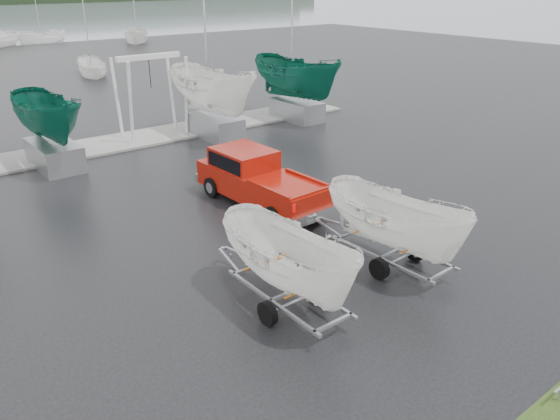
# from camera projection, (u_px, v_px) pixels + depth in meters

# --- Properties ---
(ground_plane) EXTENTS (120.00, 120.00, 0.00)m
(ground_plane) POSITION_uv_depth(u_px,v_px,m) (250.00, 244.00, 16.85)
(ground_plane) COLOR black
(ground_plane) RESTS_ON ground
(dock) EXTENTS (30.00, 3.00, 0.12)m
(dock) POSITION_uv_depth(u_px,v_px,m) (94.00, 147.00, 26.20)
(dock) COLOR gray
(dock) RESTS_ON ground
(pickup_truck) EXTENTS (2.22, 5.66, 1.86)m
(pickup_truck) POSITION_uv_depth(u_px,v_px,m) (256.00, 177.00, 19.56)
(pickup_truck) COLOR maroon
(pickup_truck) RESTS_ON ground
(trailer_hitched) EXTENTS (1.84, 3.64, 5.23)m
(trailer_hitched) POSITION_uv_depth(u_px,v_px,m) (400.00, 173.00, 14.42)
(trailer_hitched) COLOR #92959A
(trailer_hitched) RESTS_ON ground
(trailer_parked) EXTENTS (1.78, 3.61, 5.13)m
(trailer_parked) POSITION_uv_depth(u_px,v_px,m) (289.00, 206.00, 12.46)
(trailer_parked) COLOR #92959A
(trailer_parked) RESTS_ON ground
(boat_hoist) EXTENTS (3.30, 2.18, 4.12)m
(boat_hoist) POSITION_uv_depth(u_px,v_px,m) (151.00, 84.00, 27.03)
(boat_hoist) COLOR silver
(boat_hoist) RESTS_ON ground
(keelboat_1) EXTENTS (2.13, 3.20, 6.76)m
(keelboat_1) POSITION_uv_depth(u_px,v_px,m) (44.00, 90.00, 22.29)
(keelboat_1) COLOR #92959A
(keelboat_1) RESTS_ON ground
(keelboat_2) EXTENTS (2.50, 3.20, 10.67)m
(keelboat_2) POSITION_uv_depth(u_px,v_px,m) (212.00, 58.00, 26.42)
(keelboat_2) COLOR #92959A
(keelboat_2) RESTS_ON ground
(keelboat_3) EXTENTS (2.52, 3.20, 10.69)m
(keelboat_3) POSITION_uv_depth(u_px,v_px,m) (297.00, 48.00, 29.85)
(keelboat_3) COLOR #92959A
(keelboat_3) RESTS_ON ground
(moored_boat_2) EXTENTS (2.50, 2.54, 10.78)m
(moored_boat_2) POSITION_uv_depth(u_px,v_px,m) (93.00, 75.00, 45.31)
(moored_boat_2) COLOR white
(moored_boat_2) RESTS_ON ground
(moored_boat_3) EXTENTS (3.74, 3.77, 11.60)m
(moored_boat_3) POSITION_uv_depth(u_px,v_px,m) (138.00, 42.00, 68.03)
(moored_boat_3) COLOR white
(moored_boat_3) RESTS_ON ground
(moored_boat_5) EXTENTS (2.40, 2.33, 11.07)m
(moored_boat_5) POSITION_uv_depth(u_px,v_px,m) (42.00, 42.00, 68.16)
(moored_boat_5) COLOR white
(moored_boat_5) RESTS_ON ground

